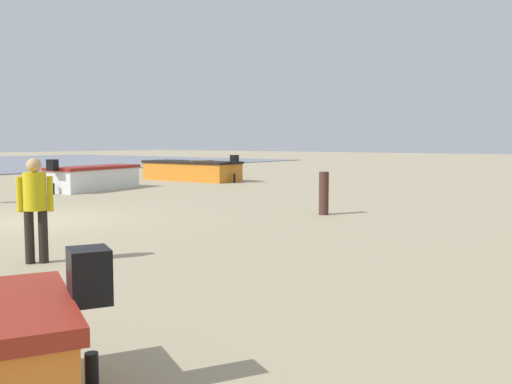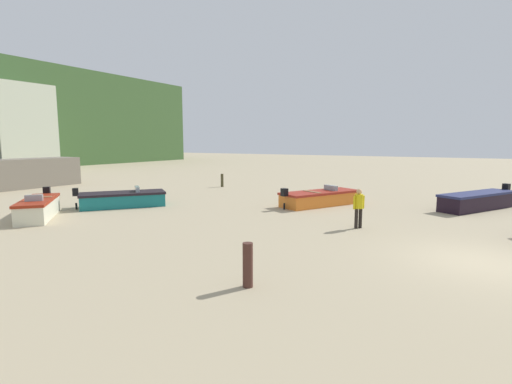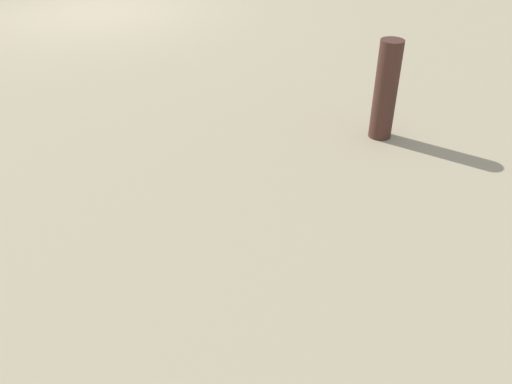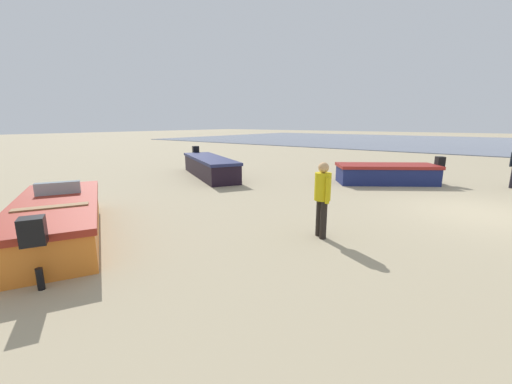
% 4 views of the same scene
% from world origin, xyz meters
% --- Properties ---
extents(ground_plane, '(160.00, 160.00, 0.00)m').
position_xyz_m(ground_plane, '(0.00, 0.00, 0.00)').
color(ground_plane, tan).
extents(mooring_post_near_water, '(0.25, 0.25, 1.10)m').
position_xyz_m(mooring_post_near_water, '(-5.03, 4.89, 0.55)').
color(mooring_post_near_water, '#472A22').
rests_on(mooring_post_near_water, ground).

